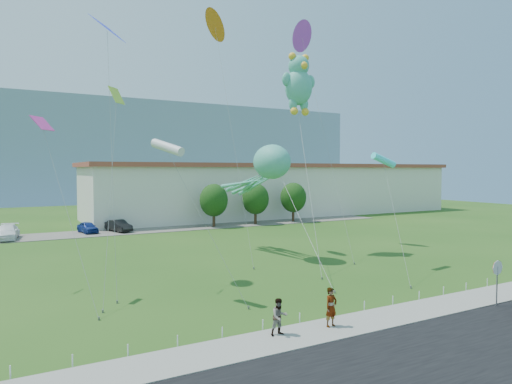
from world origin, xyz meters
TOP-DOWN VIEW (x-y plane):
  - ground at (0.00, 0.00)m, footprint 160.00×160.00m
  - road at (0.00, -8.00)m, footprint 80.00×8.00m
  - sidewalk at (0.00, -2.75)m, footprint 80.00×2.50m
  - parking_strip at (0.00, 35.00)m, footprint 70.00×6.00m
  - hill_ridge at (0.00, 120.00)m, footprint 160.00×50.00m
  - warehouse at (26.00, 44.00)m, footprint 61.00×15.00m
  - stop_sign at (9.50, -4.21)m, footprint 0.80×0.07m
  - rope_fence at (0.00, -1.30)m, footprint 26.05×0.05m
  - tree_near at (10.00, 34.00)m, footprint 3.60×3.60m
  - tree_mid at (16.00, 34.00)m, footprint 3.60×3.60m
  - tree_far at (22.00, 34.00)m, footprint 3.60×3.60m
  - pedestrian_left at (-0.15, -2.57)m, footprint 0.70×0.51m
  - pedestrian_right at (-2.78, -2.36)m, footprint 0.81×0.64m
  - parked_car_white at (-12.99, 34.60)m, footprint 2.70×5.28m
  - parked_car_blue at (-4.90, 35.66)m, footprint 2.16×3.92m
  - parked_car_black at (-1.58, 35.03)m, footprint 2.59×4.36m
  - octopus_kite at (5.63, 13.53)m, footprint 3.31×16.79m
  - teddy_bear_kite at (9.28, 14.02)m, footprint 5.82×10.00m
  - small_kite_purple at (12.44, 17.96)m, footprint 3.26×11.26m
  - small_kite_pink at (-10.93, 8.49)m, footprint 2.62×6.05m
  - small_kite_white at (-5.22, 5.19)m, footprint 3.45×4.62m
  - small_kite_blue at (-7.06, 11.67)m, footprint 1.80×6.40m
  - small_kite_cyan at (11.45, 6.07)m, footprint 3.30×6.67m
  - small_kite_yellow at (-7.27, 8.71)m, footprint 2.47×5.12m
  - small_kite_orange at (3.35, 18.05)m, footprint 1.80×9.01m

SIDE VIEW (x-z plane):
  - ground at x=0.00m, z-range 0.00..0.00m
  - road at x=0.00m, z-range 0.00..0.06m
  - parking_strip at x=0.00m, z-range 0.00..0.06m
  - sidewalk at x=0.00m, z-range 0.00..0.10m
  - rope_fence at x=0.00m, z-range 0.00..0.50m
  - parked_car_blue at x=-4.90m, z-range 0.06..1.32m
  - parked_car_black at x=-1.58m, z-range 0.06..1.42m
  - parked_car_white at x=-12.99m, z-range 0.06..1.53m
  - pedestrian_right at x=-2.78m, z-range 0.10..1.70m
  - pedestrian_left at x=-0.15m, z-range 0.10..1.88m
  - stop_sign at x=9.50m, z-range 0.62..3.12m
  - tree_near at x=10.00m, z-range 0.65..6.12m
  - tree_mid at x=16.00m, z-range 0.65..6.12m
  - tree_far at x=22.00m, z-range 0.65..6.12m
  - warehouse at x=26.00m, z-range 0.02..8.22m
  - octopus_kite at x=5.63m, z-range 2.55..11.80m
  - small_kite_cyan at x=11.45m, z-range 3.69..12.06m
  - small_kite_white at x=-5.22m, z-range 3.94..12.82m
  - small_kite_pink at x=-10.93m, z-range 3.63..13.85m
  - small_kite_yellow at x=-7.27m, z-range 4.28..16.38m
  - hill_ridge at x=0.00m, z-range 0.00..25.00m
  - teddy_bear_kite at x=9.28m, z-range 6.11..23.30m
  - small_kite_blue at x=-7.06m, z-range 7.45..24.46m
  - small_kite_orange at x=3.35m, z-range 9.04..29.57m
  - small_kite_purple at x=12.44m, z-range 9.16..29.99m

